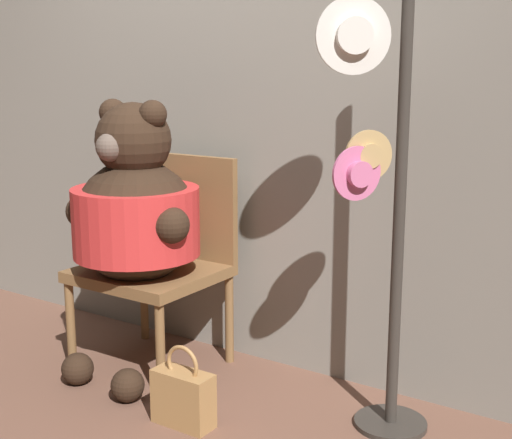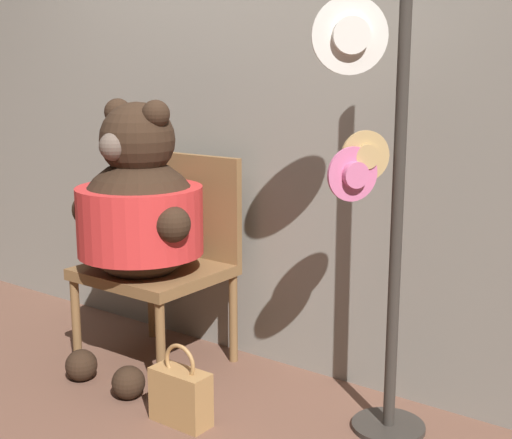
{
  "view_description": "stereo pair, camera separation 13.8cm",
  "coord_description": "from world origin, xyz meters",
  "px_view_note": "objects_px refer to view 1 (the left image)",
  "views": [
    {
      "loc": [
        1.78,
        -2.05,
        1.35
      ],
      "look_at": [
        0.24,
        0.26,
        0.76
      ],
      "focal_mm": 50.0,
      "sensor_mm": 36.0,
      "label": 1
    },
    {
      "loc": [
        1.9,
        -1.97,
        1.35
      ],
      "look_at": [
        0.24,
        0.26,
        0.76
      ],
      "focal_mm": 50.0,
      "sensor_mm": 36.0,
      "label": 2
    }
  ],
  "objects_px": {
    "hat_display_rack": "(380,210)",
    "teddy_bear": "(135,214)",
    "chair": "(163,253)",
    "handbag_on_ground": "(183,396)"
  },
  "relations": [
    {
      "from": "chair",
      "to": "handbag_on_ground",
      "type": "relative_size",
      "value": 2.95
    },
    {
      "from": "chair",
      "to": "hat_display_rack",
      "type": "relative_size",
      "value": 0.59
    },
    {
      "from": "hat_display_rack",
      "to": "teddy_bear",
      "type": "bearing_deg",
      "value": -173.86
    },
    {
      "from": "teddy_bear",
      "to": "handbag_on_ground",
      "type": "bearing_deg",
      "value": -29.35
    },
    {
      "from": "chair",
      "to": "handbag_on_ground",
      "type": "xyz_separation_m",
      "value": [
        0.47,
        -0.44,
        -0.4
      ]
    },
    {
      "from": "teddy_bear",
      "to": "handbag_on_ground",
      "type": "relative_size",
      "value": 3.77
    },
    {
      "from": "teddy_bear",
      "to": "handbag_on_ground",
      "type": "height_order",
      "value": "teddy_bear"
    },
    {
      "from": "chair",
      "to": "teddy_bear",
      "type": "distance_m",
      "value": 0.28
    },
    {
      "from": "teddy_bear",
      "to": "hat_display_rack",
      "type": "distance_m",
      "value": 1.1
    },
    {
      "from": "hat_display_rack",
      "to": "handbag_on_ground",
      "type": "xyz_separation_m",
      "value": [
        -0.62,
        -0.38,
        -0.74
      ]
    }
  ]
}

